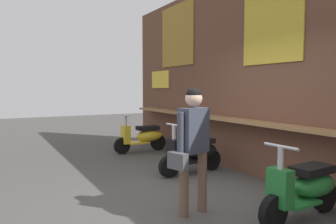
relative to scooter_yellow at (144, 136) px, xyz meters
name	(u,v)px	position (x,y,z in m)	size (l,w,h in m)	color
ground_plane	(179,202)	(3.54, -1.08, -0.39)	(30.02, 30.02, 0.00)	#474442
market_stall_facade	(282,70)	(3.53, 0.94, 1.52)	(10.72, 0.61, 3.82)	brown
scooter_yellow	(144,136)	(0.00, 0.00, 0.00)	(0.46, 1.40, 0.97)	gold
scooter_black	(195,153)	(2.32, 0.00, 0.00)	(0.49, 1.40, 0.97)	black
scooter_green	(305,188)	(4.77, 0.00, 0.00)	(0.48, 1.40, 0.97)	#237533
shopper_with_handbag	(193,138)	(3.98, -1.14, 0.59)	(0.39, 0.65, 1.62)	brown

